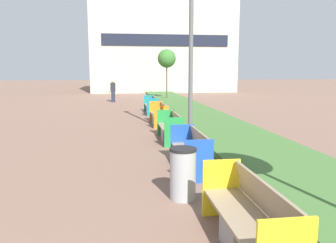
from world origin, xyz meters
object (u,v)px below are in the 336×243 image
Objects in this scene: bench_teal_frame at (152,107)px; street_lamp_post at (191,3)px; bench_green_frame at (171,130)px; litter_bin at (183,173)px; sapling_tree_far at (167,59)px; bench_orange_frame at (159,116)px; bench_blue_frame at (191,155)px; bench_yellow_frame at (248,223)px; pedestrian_walking at (113,91)px.

street_lamp_post is (0.61, -7.66, 4.09)m from bench_teal_frame.
litter_bin is at bearing -95.84° from bench_green_frame.
street_lamp_post is 15.92m from sapling_tree_far.
bench_orange_frame is 8.58m from litter_bin.
bench_orange_frame is 2.21× the size of litter_bin.
bench_blue_frame is 0.97× the size of bench_green_frame.
bench_yellow_frame and bench_teal_frame have the same top height.
bench_teal_frame is at bearing 89.98° from bench_blue_frame.
sapling_tree_far is at bearing 83.13° from litter_bin.
litter_bin is (-0.53, 1.85, 0.11)m from bench_yellow_frame.
bench_yellow_frame is at bearing -89.96° from bench_blue_frame.
bench_blue_frame is 3.37m from bench_green_frame.
street_lamp_post reaches higher than bench_blue_frame.
bench_yellow_frame is 21.70m from pedestrian_walking.
pedestrian_walking is at bearing 95.21° from litter_bin.
bench_yellow_frame is 2.26× the size of litter_bin.
pedestrian_walking is at bearing -167.80° from sapling_tree_far.
bench_yellow_frame is 0.93× the size of bench_teal_frame.
litter_bin is at bearing -96.87° from sapling_tree_far.
litter_bin is at bearing -106.57° from bench_blue_frame.
bench_teal_frame is 1.38× the size of pedestrian_walking.
sapling_tree_far is 5.03m from pedestrian_walking.
bench_blue_frame is 18.11m from pedestrian_walking.
sapling_tree_far is at bearing 80.79° from bench_orange_frame.
street_lamp_post is at bearing -94.87° from sapling_tree_far.
pedestrian_walking reaches higher than litter_bin.
bench_yellow_frame is 1.28× the size of pedestrian_walking.
bench_blue_frame is (-0.00, 3.62, -0.01)m from bench_yellow_frame.
sapling_tree_far is at bearing 84.07° from bench_blue_frame.
pedestrian_walking is (-2.33, 11.15, 0.49)m from bench_orange_frame.
bench_blue_frame is at bearing 90.04° from bench_yellow_frame.
street_lamp_post is at bearing -26.76° from bench_green_frame.
bench_green_frame is 0.51× the size of sapling_tree_far.
sapling_tree_far reaches higher than bench_blue_frame.
litter_bin reaches higher than bench_yellow_frame.
litter_bin reaches higher than bench_orange_frame.
bench_blue_frame is 10.72m from bench_teal_frame.
litter_bin is (-0.53, -12.48, 0.11)m from bench_teal_frame.
sapling_tree_far is at bearing 12.20° from pedestrian_walking.
bench_blue_frame is 5.15m from street_lamp_post.
bench_green_frame is 1.22× the size of pedestrian_walking.
bench_orange_frame is 0.26× the size of street_lamp_post.
bench_orange_frame is (0.00, 6.80, 0.00)m from bench_blue_frame.
bench_green_frame is at bearing 90.01° from bench_yellow_frame.
sapling_tree_far is (2.49, 20.65, 2.85)m from litter_bin.
bench_blue_frame is at bearing -90.01° from bench_orange_frame.
bench_blue_frame is 0.85× the size of bench_teal_frame.
pedestrian_walking is (-2.32, 14.58, 0.50)m from bench_green_frame.
sapling_tree_far is at bearing 82.80° from bench_green_frame.
bench_yellow_frame is at bearing -90.01° from bench_teal_frame.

